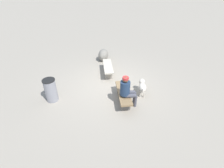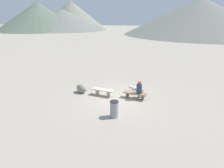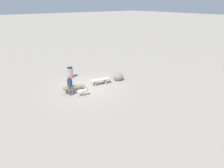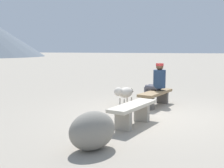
% 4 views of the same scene
% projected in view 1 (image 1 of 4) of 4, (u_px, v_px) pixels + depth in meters
% --- Properties ---
extents(ground, '(210.00, 210.00, 0.06)m').
position_uv_depth(ground, '(110.00, 86.00, 7.49)').
color(ground, '#9E9384').
extents(bench_left, '(1.57, 0.74, 0.47)m').
position_uv_depth(bench_left, '(108.00, 68.00, 8.18)').
color(bench_left, gray).
rests_on(bench_left, ground).
extents(bench_right, '(1.63, 0.77, 0.43)m').
position_uv_depth(bench_right, '(123.00, 94.00, 6.42)').
color(bench_right, '#605B56').
rests_on(bench_right, ground).
extents(seated_person, '(0.45, 0.63, 1.24)m').
position_uv_depth(seated_person, '(127.00, 89.00, 5.99)').
color(seated_person, navy).
rests_on(seated_person, ground).
extents(dog, '(0.76, 0.50, 0.56)m').
position_uv_depth(dog, '(142.00, 86.00, 6.78)').
color(dog, beige).
rests_on(dog, ground).
extents(trash_bin, '(0.47, 0.47, 0.93)m').
position_uv_depth(trash_bin, '(51.00, 90.00, 6.38)').
color(trash_bin, gray).
rests_on(trash_bin, ground).
extents(boulder, '(1.00, 0.90, 0.64)m').
position_uv_depth(boulder, '(103.00, 55.00, 9.55)').
color(boulder, gray).
rests_on(boulder, ground).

